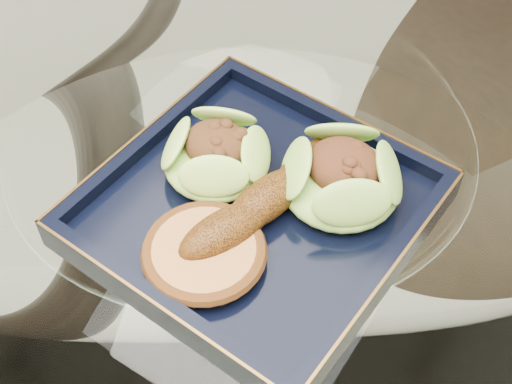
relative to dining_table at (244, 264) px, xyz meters
The scene contains 7 objects.
dining_table is the anchor object (origin of this frame).
dining_chair 0.53m from the dining_table, 73.41° to the left, with size 0.43×0.43×0.93m.
navy_plate 0.18m from the dining_table, 45.11° to the right, with size 0.27×0.27×0.02m, color black.
lettuce_wrap_left 0.20m from the dining_table, 109.83° to the right, with size 0.10×0.10×0.04m, color #79B033.
lettuce_wrap_right 0.23m from the dining_table, ahead, with size 0.11×0.11×0.04m, color #68A52F.
roasted_plantain 0.21m from the dining_table, 38.93° to the right, with size 0.18×0.04×0.03m, color #62330A.
crumb_patty 0.23m from the dining_table, 71.76° to the right, with size 0.09×0.09×0.02m, color #C98143.
Camera 1 is at (0.25, -0.38, 1.28)m, focal length 50.00 mm.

